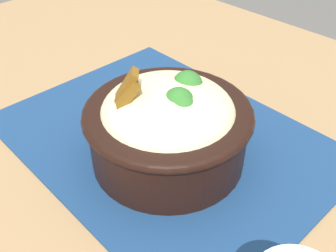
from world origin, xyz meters
TOP-DOWN VIEW (x-y plane):
  - table at (0.00, 0.00)m, footprint 1.19×0.91m
  - placemat at (-0.02, -0.01)m, footprint 0.44×0.33m
  - bowl at (-0.05, 0.02)m, footprint 0.22×0.22m
  - fork at (0.06, -0.00)m, footprint 0.02×0.14m

SIDE VIEW (x-z plane):
  - table at x=0.00m, z-range 0.31..1.05m
  - placemat at x=-0.02m, z-range 0.74..0.74m
  - fork at x=0.06m, z-range 0.74..0.75m
  - bowl at x=-0.05m, z-range 0.73..0.86m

